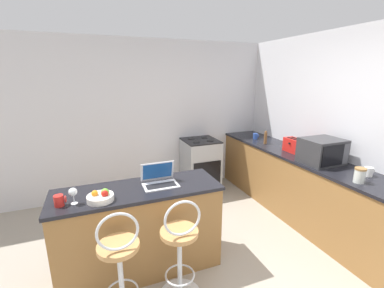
{
  "coord_description": "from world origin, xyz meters",
  "views": [
    {
      "loc": [
        -1.06,
        -1.68,
        2.02
      ],
      "look_at": [
        0.28,
        1.75,
        1.03
      ],
      "focal_mm": 24.0,
      "sensor_mm": 36.0,
      "label": 1
    }
  ],
  "objects_px": {
    "laptop": "(159,179)",
    "mug_red": "(59,201)",
    "wine_glass_short": "(73,192)",
    "microwave": "(322,151)",
    "stove_range": "(200,165)",
    "bar_stool_near": "(120,268)",
    "bar_stool_far": "(180,253)",
    "toaster": "(294,145)",
    "storage_jar": "(360,175)",
    "mug_blue": "(255,136)",
    "fruit_bowl": "(101,197)",
    "mug_white": "(369,172)",
    "pepper_mill": "(265,138)"
  },
  "relations": [
    {
      "from": "fruit_bowl",
      "to": "wine_glass_short",
      "type": "height_order",
      "value": "wine_glass_short"
    },
    {
      "from": "mug_white",
      "to": "fruit_bowl",
      "type": "height_order",
      "value": "fruit_bowl"
    },
    {
      "from": "bar_stool_far",
      "to": "wine_glass_short",
      "type": "relative_size",
      "value": 6.93
    },
    {
      "from": "wine_glass_short",
      "to": "microwave",
      "type": "bearing_deg",
      "value": 0.66
    },
    {
      "from": "mug_blue",
      "to": "stove_range",
      "type": "bearing_deg",
      "value": 162.79
    },
    {
      "from": "bar_stool_near",
      "to": "pepper_mill",
      "type": "relative_size",
      "value": 4.76
    },
    {
      "from": "laptop",
      "to": "microwave",
      "type": "relative_size",
      "value": 0.73
    },
    {
      "from": "stove_range",
      "to": "storage_jar",
      "type": "xyz_separation_m",
      "value": [
        0.82,
        -2.29,
        0.55
      ]
    },
    {
      "from": "bar_stool_far",
      "to": "microwave",
      "type": "height_order",
      "value": "microwave"
    },
    {
      "from": "mug_red",
      "to": "wine_glass_short",
      "type": "bearing_deg",
      "value": -2.43
    },
    {
      "from": "laptop",
      "to": "stove_range",
      "type": "height_order",
      "value": "laptop"
    },
    {
      "from": "microwave",
      "to": "mug_blue",
      "type": "height_order",
      "value": "microwave"
    },
    {
      "from": "pepper_mill",
      "to": "mug_red",
      "type": "bearing_deg",
      "value": -159.71
    },
    {
      "from": "mug_red",
      "to": "wine_glass_short",
      "type": "xyz_separation_m",
      "value": [
        0.11,
        -0.0,
        0.06
      ]
    },
    {
      "from": "toaster",
      "to": "mug_red",
      "type": "height_order",
      "value": "toaster"
    },
    {
      "from": "laptop",
      "to": "fruit_bowl",
      "type": "bearing_deg",
      "value": -163.67
    },
    {
      "from": "wine_glass_short",
      "to": "bar_stool_far",
      "type": "bearing_deg",
      "value": -26.12
    },
    {
      "from": "microwave",
      "to": "stove_range",
      "type": "xyz_separation_m",
      "value": [
        -0.95,
        1.68,
        -0.62
      ]
    },
    {
      "from": "bar_stool_near",
      "to": "laptop",
      "type": "xyz_separation_m",
      "value": [
        0.49,
        0.55,
        0.5
      ]
    },
    {
      "from": "mug_blue",
      "to": "toaster",
      "type": "bearing_deg",
      "value": -86.46
    },
    {
      "from": "bar_stool_far",
      "to": "toaster",
      "type": "xyz_separation_m",
      "value": [
        2.09,
        0.95,
        0.54
      ]
    },
    {
      "from": "bar_stool_near",
      "to": "fruit_bowl",
      "type": "height_order",
      "value": "fruit_bowl"
    },
    {
      "from": "laptop",
      "to": "mug_blue",
      "type": "relative_size",
      "value": 3.48
    },
    {
      "from": "bar_stool_near",
      "to": "mug_red",
      "type": "bearing_deg",
      "value": 136.0
    },
    {
      "from": "toaster",
      "to": "pepper_mill",
      "type": "relative_size",
      "value": 1.4
    },
    {
      "from": "pepper_mill",
      "to": "storage_jar",
      "type": "bearing_deg",
      "value": -92.34
    },
    {
      "from": "microwave",
      "to": "storage_jar",
      "type": "distance_m",
      "value": 0.63
    },
    {
      "from": "microwave",
      "to": "storage_jar",
      "type": "height_order",
      "value": "microwave"
    },
    {
      "from": "toaster",
      "to": "fruit_bowl",
      "type": "relative_size",
      "value": 1.3
    },
    {
      "from": "laptop",
      "to": "wine_glass_short",
      "type": "height_order",
      "value": "laptop"
    },
    {
      "from": "mug_white",
      "to": "wine_glass_short",
      "type": "relative_size",
      "value": 0.71
    },
    {
      "from": "toaster",
      "to": "storage_jar",
      "type": "xyz_separation_m",
      "value": [
        -0.16,
        -1.12,
        -0.02
      ]
    },
    {
      "from": "bar_stool_far",
      "to": "storage_jar",
      "type": "height_order",
      "value": "storage_jar"
    },
    {
      "from": "bar_stool_near",
      "to": "wine_glass_short",
      "type": "height_order",
      "value": "wine_glass_short"
    },
    {
      "from": "stove_range",
      "to": "bar_stool_far",
      "type": "bearing_deg",
      "value": -117.48
    },
    {
      "from": "bar_stool_far",
      "to": "storage_jar",
      "type": "xyz_separation_m",
      "value": [
        1.92,
        -0.17,
        0.52
      ]
    },
    {
      "from": "stove_range",
      "to": "laptop",
      "type": "bearing_deg",
      "value": -125.89
    },
    {
      "from": "laptop",
      "to": "mug_red",
      "type": "relative_size",
      "value": 3.58
    },
    {
      "from": "toaster",
      "to": "wine_glass_short",
      "type": "xyz_separation_m",
      "value": [
        -2.92,
        -0.54,
        0.01
      ]
    },
    {
      "from": "mug_red",
      "to": "mug_white",
      "type": "relative_size",
      "value": 0.93
    },
    {
      "from": "bar_stool_far",
      "to": "laptop",
      "type": "xyz_separation_m",
      "value": [
        -0.03,
        0.55,
        0.5
      ]
    },
    {
      "from": "mug_blue",
      "to": "mug_white",
      "type": "xyz_separation_m",
      "value": [
        0.16,
        -1.92,
        0.0
      ]
    },
    {
      "from": "laptop",
      "to": "storage_jar",
      "type": "xyz_separation_m",
      "value": [
        1.95,
        -0.72,
        0.03
      ]
    },
    {
      "from": "bar_stool_far",
      "to": "wine_glass_short",
      "type": "height_order",
      "value": "wine_glass_short"
    },
    {
      "from": "bar_stool_near",
      "to": "mug_white",
      "type": "xyz_separation_m",
      "value": [
        2.71,
        -0.09,
        0.49
      ]
    },
    {
      "from": "bar_stool_near",
      "to": "mug_blue",
      "type": "bearing_deg",
      "value": 35.71
    },
    {
      "from": "laptop",
      "to": "fruit_bowl",
      "type": "xyz_separation_m",
      "value": [
        -0.58,
        -0.17,
        -0.02
      ]
    },
    {
      "from": "microwave",
      "to": "mug_blue",
      "type": "relative_size",
      "value": 4.78
    },
    {
      "from": "fruit_bowl",
      "to": "mug_red",
      "type": "bearing_deg",
      "value": 174.71
    },
    {
      "from": "mug_blue",
      "to": "storage_jar",
      "type": "height_order",
      "value": "storage_jar"
    }
  ]
}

